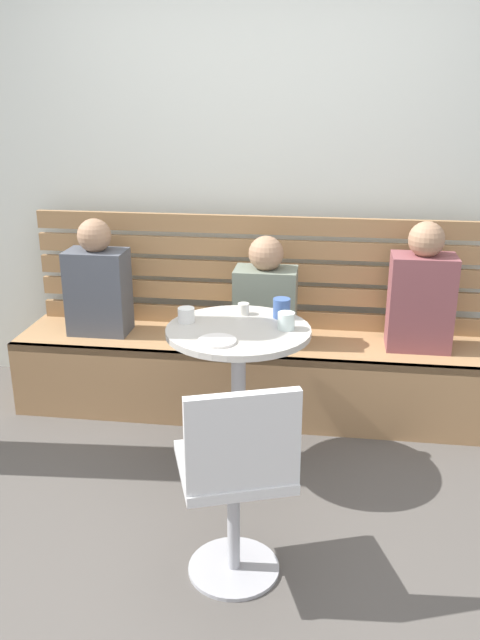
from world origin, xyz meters
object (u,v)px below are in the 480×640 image
(person_adult, at_px, (421,293))
(plate_small, at_px, (217,341))
(person_child_left, at_px, (98,283))
(person_child_middle, at_px, (266,297))
(cup_espresso_small, at_px, (244,309))
(cup_mug_blue, at_px, (282,308))
(cafe_table, at_px, (238,372))
(cup_ceramic_white, at_px, (186,315))
(booth_bench, at_px, (252,375))
(cup_glass_short, at_px, (286,321))
(white_chair, at_px, (237,477))

(person_adult, height_order, plate_small, person_adult)
(person_child_left, relative_size, person_child_middle, 1.10)
(person_adult, bearing_deg, cup_espresso_small, -154.33)
(person_adult, relative_size, cup_mug_blue, 7.39)
(cafe_table, relative_size, cup_ceramic_white, 9.25)
(booth_bench, distance_m, cup_glass_short, 0.85)
(person_adult, xyz_separation_m, person_child_left, (-1.81, -0.01, -0.02))
(white_chair, height_order, cup_espresso_small, white_chair)
(cup_mug_blue, bearing_deg, person_adult, 32.62)
(white_chair, bearing_deg, cup_espresso_small, 96.35)
(white_chair, bearing_deg, person_adult, 61.28)
(booth_bench, bearing_deg, cup_ceramic_white, -113.58)
(cup_ceramic_white, xyz_separation_m, plate_small, (0.19, -0.24, -0.03))
(white_chair, height_order, person_adult, person_adult)
(cafe_table, height_order, cup_ceramic_white, cup_ceramic_white)
(cafe_table, relative_size, person_child_left, 1.11)
(white_chair, relative_size, cup_ceramic_white, 10.63)
(cup_espresso_small, relative_size, plate_small, 0.33)
(person_child_left, xyz_separation_m, cup_mug_blue, (1.09, -0.45, 0.05))
(person_child_left, relative_size, cup_glass_short, 8.35)
(plate_small, bearing_deg, cup_glass_short, 35.90)
(cup_espresso_small, bearing_deg, person_child_middle, 80.24)
(cup_ceramic_white, distance_m, cup_mug_blue, 0.46)
(person_child_left, bearing_deg, person_child_middle, -1.90)
(booth_bench, xyz_separation_m, white_chair, (0.12, -1.43, 0.24))
(person_child_middle, bearing_deg, person_child_left, 178.10)
(cup_glass_short, distance_m, plate_small, 0.36)
(person_adult, bearing_deg, cup_mug_blue, -147.38)
(white_chair, xyz_separation_m, person_child_left, (-1.01, 1.44, 0.27))
(white_chair, distance_m, cup_espresso_small, 1.06)
(plate_small, bearing_deg, person_child_middle, 80.43)
(cup_espresso_small, height_order, plate_small, cup_espresso_small)
(cup_ceramic_white, height_order, plate_small, cup_ceramic_white)
(cup_ceramic_white, bearing_deg, plate_small, -51.50)
(cafe_table, bearing_deg, person_adult, 35.20)
(booth_bench, height_order, person_adult, person_adult)
(cafe_table, xyz_separation_m, cup_mug_blue, (0.19, 0.18, 0.27))
(booth_bench, height_order, person_child_left, person_child_left)
(cafe_table, xyz_separation_m, person_child_middle, (0.07, 0.60, 0.19))
(booth_bench, distance_m, cup_mug_blue, 0.75)
(cafe_table, bearing_deg, person_child_left, 145.06)
(white_chair, distance_m, person_child_left, 1.78)
(booth_bench, bearing_deg, cup_mug_blue, -66.29)
(white_chair, height_order, person_child_middle, person_child_middle)
(booth_bench, xyz_separation_m, person_child_left, (-0.89, 0.01, 0.51))
(person_child_left, height_order, person_child_middle, person_child_left)
(person_child_middle, relative_size, cup_espresso_small, 10.84)
(cup_espresso_small, xyz_separation_m, cup_glass_short, (0.22, -0.18, 0.01))
(cup_ceramic_white, relative_size, cup_mug_blue, 0.84)
(white_chair, relative_size, person_child_left, 1.27)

